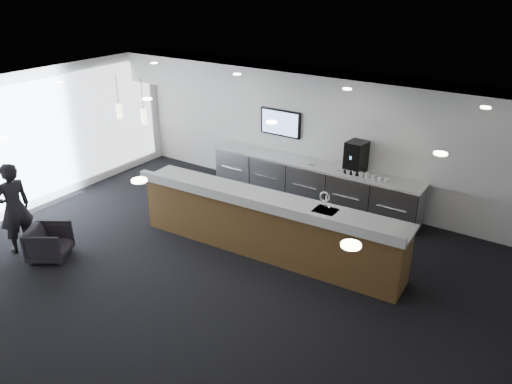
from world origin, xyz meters
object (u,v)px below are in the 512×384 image
Objects in this scene: coffee_machine at (356,157)px; armchair at (49,243)px; lounge_guest at (14,208)px; service_counter at (267,225)px.

armchair is at bearing -122.16° from coffee_machine.
lounge_guest reaches higher than armchair.
lounge_guest is at bearing -126.44° from coffee_machine.
service_counter is at bearing 127.52° from lounge_guest.
coffee_machine is (0.63, 2.50, 0.71)m from service_counter.
lounge_guest is at bearing 66.04° from armchair.
service_counter is 7.94× the size of coffee_machine.
service_counter is at bearing -98.27° from coffee_machine.
service_counter is 4.68m from lounge_guest.
lounge_guest reaches higher than coffee_machine.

